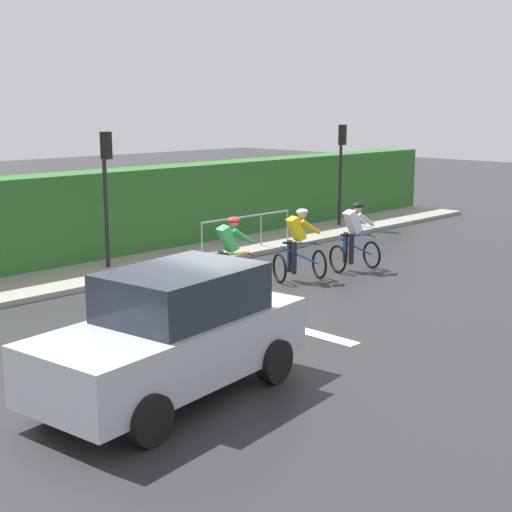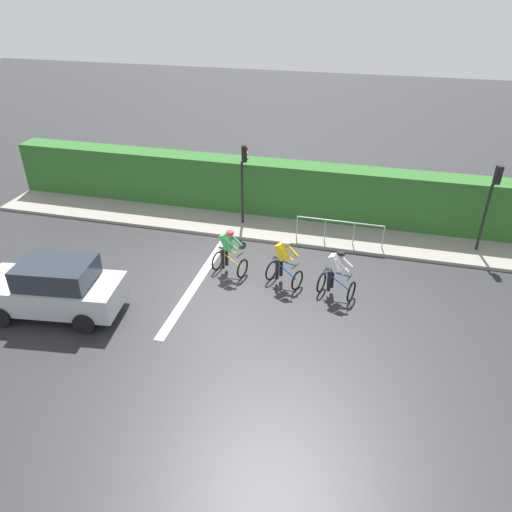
% 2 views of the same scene
% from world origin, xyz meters
% --- Properties ---
extents(ground_plane, '(80.00, 80.00, 0.00)m').
position_xyz_m(ground_plane, '(0.00, 0.00, 0.00)').
color(ground_plane, '#28282B').
extents(sidewalk_kerb, '(2.80, 25.32, 0.12)m').
position_xyz_m(sidewalk_kerb, '(-4.28, 2.00, 0.06)').
color(sidewalk_kerb, gray).
rests_on(sidewalk_kerb, ground).
extents(stone_wall_low, '(0.44, 25.32, 0.45)m').
position_xyz_m(stone_wall_low, '(-5.18, 2.00, 0.23)').
color(stone_wall_low, gray).
rests_on(stone_wall_low, ground).
extents(hedge_wall, '(1.10, 25.32, 2.30)m').
position_xyz_m(hedge_wall, '(-5.48, 2.00, 1.15)').
color(hedge_wall, '#2D6628').
rests_on(hedge_wall, ground).
extents(road_marking_stop_line, '(7.00, 0.30, 0.01)m').
position_xyz_m(road_marking_stop_line, '(0.00, -0.32, 0.00)').
color(road_marking_stop_line, silver).
rests_on(road_marking_stop_line, ground).
extents(cyclist_lead, '(0.96, 1.23, 1.66)m').
position_xyz_m(cyclist_lead, '(0.03, 4.23, 0.80)').
color(cyclist_lead, black).
rests_on(cyclist_lead, ground).
extents(cyclist_second, '(1.03, 1.26, 1.66)m').
position_xyz_m(cyclist_second, '(-0.24, 2.49, 0.80)').
color(cyclist_second, black).
rests_on(cyclist_second, ground).
extents(cyclist_mid, '(0.94, 1.22, 1.66)m').
position_xyz_m(cyclist_mid, '(-0.44, 0.55, 0.80)').
color(cyclist_mid, black).
rests_on(cyclist_mid, ground).
extents(car_silver, '(2.28, 4.29, 1.76)m').
position_xyz_m(car_silver, '(3.00, -3.81, 0.87)').
color(car_silver, '#B7BCC1').
rests_on(car_silver, ground).
extents(traffic_light_near_crossing, '(0.24, 0.31, 3.34)m').
position_xyz_m(traffic_light_near_crossing, '(-4.14, 0.05, 2.22)').
color(traffic_light_near_crossing, black).
rests_on(traffic_light_near_crossing, ground).
extents(traffic_light_far_junction, '(0.24, 0.31, 3.34)m').
position_xyz_m(traffic_light_far_junction, '(-4.13, 9.05, 2.22)').
color(traffic_light_far_junction, black).
rests_on(traffic_light_far_junction, ground).
extents(pedestrian_railing_kerbside, '(0.10, 3.27, 1.03)m').
position_xyz_m(pedestrian_railing_kerbside, '(-3.38, 3.98, 0.78)').
color(pedestrian_railing_kerbside, '#999EA3').
rests_on(pedestrian_railing_kerbside, ground).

